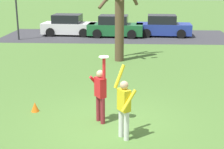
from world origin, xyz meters
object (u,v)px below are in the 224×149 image
(bare_tree_tall, at_px, (119,9))
(parked_car_white, at_px, (69,26))
(person_catcher, at_px, (100,92))
(frisbee_disc, at_px, (104,57))
(lamppost_by_lot, at_px, (16,3))
(parked_car_green, at_px, (115,27))
(field_cone_orange, at_px, (35,107))
(person_defender, at_px, (124,105))
(parked_car_blue, at_px, (163,26))

(bare_tree_tall, bearing_deg, parked_car_white, 117.03)
(person_catcher, distance_m, frisbee_disc, 1.13)
(person_catcher, height_order, lamppost_by_lot, lamppost_by_lot)
(lamppost_by_lot, bearing_deg, parked_car_green, 14.45)
(parked_car_green, xyz_separation_m, field_cone_orange, (-2.00, -14.78, -0.57))
(person_defender, relative_size, field_cone_orange, 6.39)
(person_defender, relative_size, lamppost_by_lot, 0.48)
(person_defender, height_order, frisbee_disc, frisbee_disc)
(frisbee_disc, bearing_deg, person_catcher, 125.11)
(person_catcher, distance_m, lamppost_by_lot, 15.52)
(person_defender, height_order, parked_car_green, person_defender)
(person_defender, height_order, lamppost_by_lot, lamppost_by_lot)
(parked_car_green, distance_m, parked_car_blue, 3.66)
(frisbee_disc, bearing_deg, field_cone_orange, 159.19)
(frisbee_disc, bearing_deg, person_defender, -54.89)
(parked_car_white, bearing_deg, lamppost_by_lot, -142.02)
(parked_car_blue, xyz_separation_m, field_cone_orange, (-5.64, -15.18, -0.57))
(parked_car_white, bearing_deg, person_catcher, -73.17)
(frisbee_disc, distance_m, parked_car_green, 15.74)
(bare_tree_tall, distance_m, lamppost_by_lot, 9.42)
(parked_car_white, distance_m, bare_tree_tall, 9.30)
(frisbee_disc, distance_m, bare_tree_tall, 8.09)
(person_defender, xyz_separation_m, bare_tree_tall, (-0.41, 8.90, 1.72))
(lamppost_by_lot, bearing_deg, field_cone_orange, -69.61)
(parked_car_green, bearing_deg, person_defender, -83.32)
(person_defender, height_order, bare_tree_tall, bare_tree_tall)
(parked_car_green, relative_size, lamppost_by_lot, 0.99)
(lamppost_by_lot, bearing_deg, person_defender, -62.16)
(parked_car_green, relative_size, field_cone_orange, 13.12)
(frisbee_disc, bearing_deg, bare_tree_tall, 88.71)
(person_catcher, xyz_separation_m, field_cone_orange, (-2.23, 0.71, -0.82))
(parked_car_white, bearing_deg, parked_car_green, -4.22)
(frisbee_disc, height_order, parked_car_blue, frisbee_disc)
(parked_car_green, bearing_deg, bare_tree_tall, -82.56)
(bare_tree_tall, xyz_separation_m, lamppost_by_lot, (-7.38, 5.85, -0.12))
(parked_car_blue, relative_size, bare_tree_tall, 0.74)
(person_defender, bearing_deg, parked_car_white, -20.16)
(person_defender, bearing_deg, frisbee_disc, 0.00)
(parked_car_green, bearing_deg, field_cone_orange, -94.34)
(person_catcher, height_order, parked_car_white, person_catcher)
(person_catcher, bearing_deg, parked_car_blue, 132.79)
(frisbee_disc, bearing_deg, parked_car_green, 91.31)
(parked_car_white, distance_m, parked_car_green, 3.62)
(frisbee_disc, relative_size, parked_car_green, 0.07)
(field_cone_orange, bearing_deg, person_catcher, -17.73)
(person_defender, xyz_separation_m, field_cone_orange, (-2.96, 1.74, -0.82))
(parked_car_blue, bearing_deg, frisbee_disc, -98.13)
(parked_car_blue, relative_size, field_cone_orange, 13.12)
(bare_tree_tall, relative_size, field_cone_orange, 17.66)
(parked_car_green, relative_size, bare_tree_tall, 0.74)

